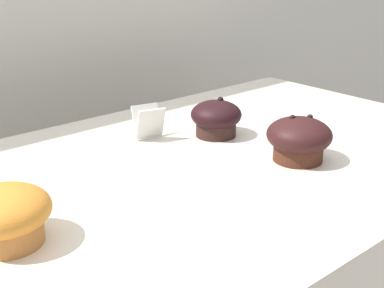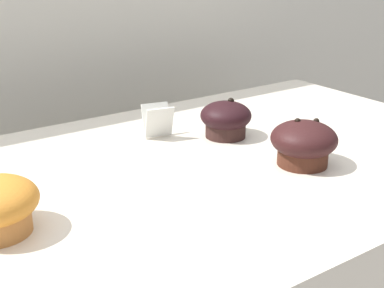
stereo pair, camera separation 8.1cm
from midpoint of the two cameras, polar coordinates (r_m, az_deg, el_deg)
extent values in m
cube|color=beige|center=(1.38, -10.80, 4.01)|extent=(3.20, 0.10, 1.80)
cylinder|color=#492417|center=(0.87, 14.39, -0.86)|extent=(0.08, 0.08, 0.04)
ellipsoid|color=black|center=(0.86, 14.51, 0.49)|extent=(0.11, 0.11, 0.06)
sphere|color=black|center=(0.86, 13.87, 2.35)|extent=(0.01, 0.01, 0.01)
sphere|color=black|center=(0.87, 15.74, 2.32)|extent=(0.01, 0.01, 0.01)
cylinder|color=#351E1B|center=(0.97, 5.99, 1.88)|extent=(0.07, 0.07, 0.04)
ellipsoid|color=black|center=(0.97, 6.04, 3.00)|extent=(0.09, 0.09, 0.05)
sphere|color=black|center=(0.97, 6.57, 4.54)|extent=(0.01, 0.01, 0.01)
cube|color=white|center=(0.97, -1.47, 2.61)|extent=(0.05, 0.03, 0.06)
cube|color=silver|center=(0.95, -1.06, 2.27)|extent=(0.05, 0.03, 0.06)
camera|label=1|loc=(0.04, -87.14, 1.07)|focal=50.00mm
camera|label=2|loc=(0.04, 92.86, -1.07)|focal=50.00mm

